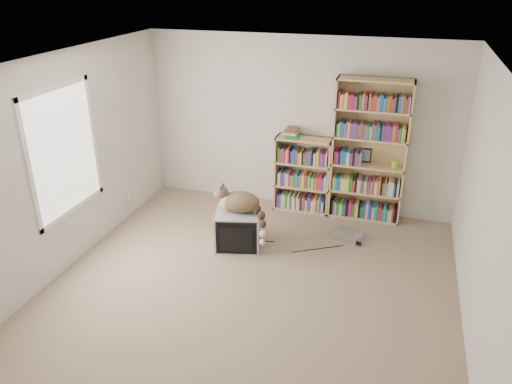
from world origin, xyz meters
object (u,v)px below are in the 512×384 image
(crt_tv, at_px, (238,229))
(bookcase_short, at_px, (303,177))
(bookcase_tall, at_px, (369,155))
(cat, at_px, (243,206))
(dvd_player, at_px, (347,235))

(crt_tv, bearing_deg, bookcase_short, 52.64)
(crt_tv, height_order, bookcase_tall, bookcase_tall)
(cat, xyz_separation_m, bookcase_short, (0.48, 1.33, -0.07))
(crt_tv, distance_m, cat, 0.35)
(bookcase_tall, xyz_separation_m, dvd_player, (-0.14, -0.72, -0.90))
(bookcase_tall, bearing_deg, cat, -136.29)
(crt_tv, distance_m, dvd_player, 1.48)
(bookcase_short, bearing_deg, dvd_player, -42.92)
(crt_tv, height_order, cat, cat)
(bookcase_short, bearing_deg, bookcase_tall, 0.10)
(bookcase_tall, height_order, bookcase_short, bookcase_tall)
(bookcase_short, height_order, dvd_player, bookcase_short)
(bookcase_tall, relative_size, dvd_player, 5.14)
(dvd_player, bearing_deg, cat, -132.28)
(cat, height_order, dvd_player, cat)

